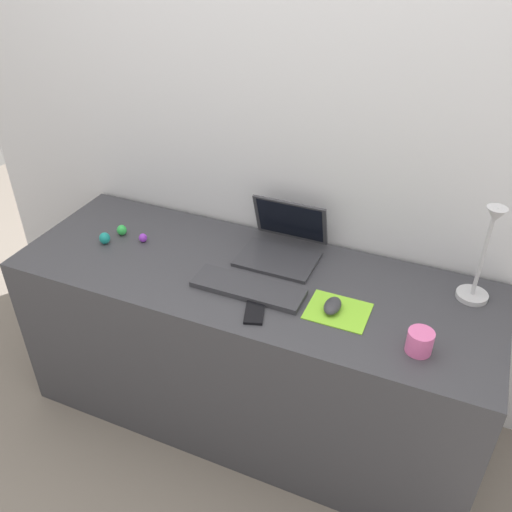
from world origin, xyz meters
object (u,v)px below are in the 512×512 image
at_px(cell_phone, 255,312).
at_px(toy_figurine_green, 122,230).
at_px(mouse, 333,306).
at_px(desk_lamp, 483,257).
at_px(coffee_mug, 420,342).
at_px(keyboard, 248,288).
at_px(toy_figurine_purple, 143,238).
at_px(laptop, 283,242).
at_px(toy_figurine_teal, 105,238).

height_order(cell_phone, toy_figurine_green, toy_figurine_green).
xyz_separation_m(mouse, cell_phone, (-0.24, -0.12, -0.02)).
distance_m(desk_lamp, coffee_mug, 0.38).
bearing_deg(desk_lamp, toy_figurine_green, -175.45).
bearing_deg(desk_lamp, mouse, -150.90).
xyz_separation_m(mouse, coffee_mug, (0.30, -0.08, 0.02)).
xyz_separation_m(keyboard, toy_figurine_green, (-0.64, 0.14, 0.01)).
relative_size(desk_lamp, toy_figurine_purple, 10.71).
height_order(coffee_mug, toy_figurine_green, coffee_mug).
bearing_deg(toy_figurine_green, desk_lamp, 4.55).
height_order(coffee_mug, toy_figurine_purple, coffee_mug).
relative_size(laptop, toy_figurine_purple, 8.14).
height_order(cell_phone, coffee_mug, coffee_mug).
bearing_deg(toy_figurine_green, coffee_mug, -9.65).
height_order(desk_lamp, toy_figurine_green, desk_lamp).
bearing_deg(toy_figurine_teal, toy_figurine_green, 73.56).
relative_size(laptop, coffee_mug, 3.65).
relative_size(laptop, cell_phone, 2.34).
height_order(laptop, cell_phone, laptop).
bearing_deg(cell_phone, keyboard, 105.96).
bearing_deg(toy_figurine_purple, laptop, 15.04).
distance_m(mouse, desk_lamp, 0.52).
relative_size(keyboard, coffee_mug, 4.99).
bearing_deg(keyboard, toy_figurine_teal, 175.13).
xyz_separation_m(laptop, cell_phone, (0.04, -0.38, -0.05)).
bearing_deg(toy_figurine_teal, cell_phone, -12.51).
bearing_deg(toy_figurine_green, cell_phone, -19.11).
relative_size(cell_phone, desk_lamp, 0.32).
relative_size(keyboard, toy_figurine_teal, 8.45).
xyz_separation_m(toy_figurine_green, toy_figurine_purple, (0.11, -0.01, -0.00)).
relative_size(mouse, toy_figurine_purple, 2.61).
xyz_separation_m(keyboard, toy_figurine_purple, (-0.53, 0.13, 0.01)).
relative_size(mouse, toy_figurine_green, 2.15).
relative_size(mouse, cell_phone, 0.75).
height_order(coffee_mug, toy_figurine_teal, coffee_mug).
xyz_separation_m(coffee_mug, toy_figurine_green, (-1.25, 0.21, -0.02)).
height_order(keyboard, mouse, mouse).
height_order(toy_figurine_green, toy_figurine_purple, toy_figurine_green).
bearing_deg(mouse, laptop, 136.56).
xyz_separation_m(keyboard, cell_phone, (0.07, -0.11, -0.01)).
height_order(desk_lamp, toy_figurine_purple, desk_lamp).
bearing_deg(toy_figurine_green, mouse, -7.81).
distance_m(mouse, toy_figurine_purple, 0.85).
height_order(laptop, toy_figurine_purple, laptop).
distance_m(keyboard, cell_phone, 0.13).
bearing_deg(laptop, toy_figurine_purple, -164.96).
bearing_deg(toy_figurine_teal, coffee_mug, -5.81).
height_order(mouse, desk_lamp, desk_lamp).
distance_m(desk_lamp, toy_figurine_purple, 1.29).
height_order(keyboard, toy_figurine_purple, toy_figurine_purple).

